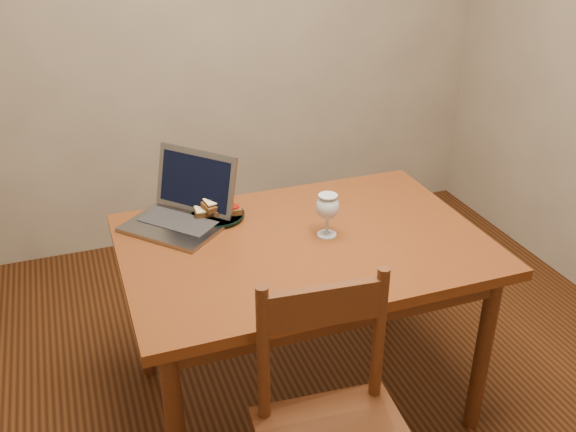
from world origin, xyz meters
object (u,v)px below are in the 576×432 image
object	(u,v)px
plate	(217,216)
table	(303,261)
milk_glass	(327,215)
laptop	(184,205)
chair	(336,427)

from	to	relation	value
plate	table	bearing A→B (deg)	-48.25
milk_glass	laptop	bearing A→B (deg)	147.76
plate	laptop	world-z (taller)	laptop
plate	milk_glass	bearing A→B (deg)	-38.46
chair	plate	bearing A→B (deg)	100.50
chair	milk_glass	xyz separation A→B (m)	(0.25, 0.66, 0.32)
table	chair	xyz separation A→B (m)	(-0.15, -0.66, -0.15)
table	laptop	world-z (taller)	laptop
table	chair	bearing A→B (deg)	-103.13
table	milk_glass	size ratio (longest dim) A/B	7.83
chair	plate	world-z (taller)	chair
chair	milk_glass	bearing A→B (deg)	74.30
chair	laptop	xyz separation A→B (m)	(-0.22, 0.96, 0.30)
chair	laptop	size ratio (longest dim) A/B	1.00
chair	plate	distance (m)	0.97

